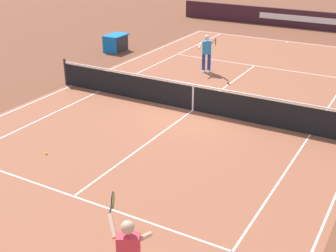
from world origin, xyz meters
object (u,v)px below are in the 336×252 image
at_px(equipment_cart_tarped, 116,43).
at_px(tennis_ball, 46,154).
at_px(tennis_player_far, 207,52).
at_px(tennis_net, 193,97).

bearing_deg(equipment_cart_tarped, tennis_ball, 25.66).
bearing_deg(tennis_player_far, equipment_cart_tarped, -100.42).
bearing_deg(tennis_ball, tennis_player_far, 176.51).
xyz_separation_m(tennis_player_far, tennis_ball, (9.48, -0.58, -0.90)).
relative_size(tennis_net, tennis_player_far, 6.89).
xyz_separation_m(tennis_ball, equipment_cart_tarped, (-10.51, -5.05, 0.40)).
height_order(tennis_ball, equipment_cart_tarped, equipment_cart_tarped).
bearing_deg(tennis_player_far, tennis_net, 19.34).
distance_m(tennis_player_far, tennis_ball, 9.54).
height_order(tennis_player_far, tennis_ball, tennis_player_far).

